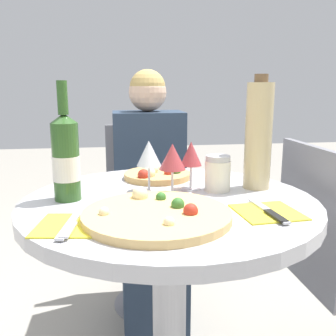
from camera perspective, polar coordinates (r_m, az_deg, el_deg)
dining_table at (r=1.11m, az=0.21°, el=-13.03°), size 0.82×0.82×0.77m
chair_behind_diner at (r=1.90m, az=-3.08°, el=-7.61°), size 0.40×0.40×0.90m
seated_diner at (r=1.74m, az=-2.66°, el=-6.76°), size 0.32×0.48×1.16m
pizza_large at (r=0.89m, az=-1.70°, el=-7.02°), size 0.35×0.35×0.05m
pizza_small_far at (r=1.28m, az=-1.68°, el=-1.02°), size 0.23×0.23×0.05m
wine_bottle at (r=1.05m, az=-15.30°, el=1.56°), size 0.07×0.07×0.32m
tall_carafe at (r=1.17m, az=13.62°, el=4.84°), size 0.08×0.08×0.34m
sugar_shaker at (r=1.13m, az=7.58°, el=-0.81°), size 0.08×0.08×0.11m
wine_glass_back_left at (r=1.11m, az=-2.94°, el=2.09°), size 0.07×0.07×0.15m
wine_glass_back_right at (r=1.13m, az=3.52°, el=2.01°), size 0.07×0.07×0.15m
wine_glass_center at (r=1.07m, az=0.67°, el=1.60°), size 0.08×0.08×0.15m
place_setting_left at (r=0.87m, az=-14.62°, el=-8.42°), size 0.17×0.19×0.01m
place_setting_right at (r=0.96m, az=15.00°, el=-6.50°), size 0.16×0.19×0.01m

